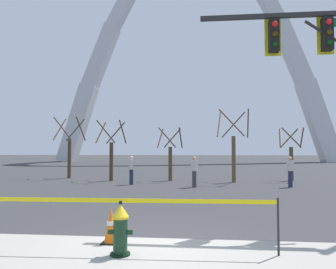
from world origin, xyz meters
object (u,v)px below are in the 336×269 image
at_px(traffic_cone_by_hydrant, 111,226).
at_px(monument_arch, 194,58).
at_px(pedestrian_standing_center, 290,171).
at_px(pedestrian_walking_right, 194,171).
at_px(pedestrian_walking_left, 131,170).
at_px(fire_hydrant, 120,230).

bearing_deg(traffic_cone_by_hydrant, monument_arch, 89.07).
xyz_separation_m(pedestrian_standing_center, pedestrian_walking_right, (-4.97, -0.53, 0.00)).
relative_size(pedestrian_walking_left, pedestrian_standing_center, 1.00).
relative_size(fire_hydrant, pedestrian_walking_left, 0.62).
relative_size(monument_arch, pedestrian_standing_center, 29.62).
bearing_deg(monument_arch, fire_hydrant, -90.46).
xyz_separation_m(monument_arch, pedestrian_walking_left, (-2.77, -36.51, -16.84)).
distance_m(monument_arch, pedestrian_walking_right, 41.09).
height_order(fire_hydrant, traffic_cone_by_hydrant, fire_hydrant).
distance_m(fire_hydrant, traffic_cone_by_hydrant, 0.83).
distance_m(traffic_cone_by_hydrant, pedestrian_walking_left, 11.43).
bearing_deg(traffic_cone_by_hydrant, pedestrian_walking_right, 81.56).
relative_size(traffic_cone_by_hydrant, pedestrian_walking_left, 0.46).
distance_m(fire_hydrant, pedestrian_walking_left, 12.21).
xyz_separation_m(fire_hydrant, monument_arch, (0.39, 48.48, 17.19)).
bearing_deg(pedestrian_walking_left, traffic_cone_by_hydrant, -79.92).
relative_size(monument_arch, pedestrian_walking_left, 29.62).
height_order(pedestrian_walking_left, pedestrian_walking_right, same).
height_order(fire_hydrant, pedestrian_standing_center, pedestrian_standing_center).
height_order(monument_arch, pedestrian_walking_left, monument_arch).
bearing_deg(fire_hydrant, pedestrian_walking_left, 101.25).
relative_size(fire_hydrant, monument_arch, 0.02).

